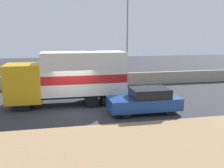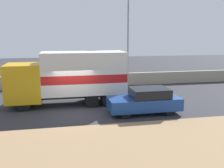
# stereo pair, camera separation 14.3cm
# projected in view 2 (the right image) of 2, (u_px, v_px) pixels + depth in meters

# --- Properties ---
(ground_plane) EXTENTS (80.00, 80.00, 0.00)m
(ground_plane) POSITION_uv_depth(u_px,v_px,m) (75.00, 112.00, 15.39)
(ground_plane) COLOR #2D2D33
(dirt_shoulder_foreground) EXTENTS (60.00, 5.73, 0.04)m
(dirt_shoulder_foreground) POSITION_uv_depth(u_px,v_px,m) (82.00, 151.00, 10.22)
(dirt_shoulder_foreground) COLOR #937551
(dirt_shoulder_foreground) RESTS_ON ground_plane
(stone_wall_backdrop) EXTENTS (60.00, 0.35, 1.15)m
(stone_wall_backdrop) POSITION_uv_depth(u_px,v_px,m) (70.00, 81.00, 22.81)
(stone_wall_backdrop) COLOR #A39984
(stone_wall_backdrop) RESTS_ON ground_plane
(street_lamp) EXTENTS (0.56, 0.28, 8.18)m
(street_lamp) POSITION_uv_depth(u_px,v_px,m) (128.00, 36.00, 22.15)
(street_lamp) COLOR gray
(street_lamp) RESTS_ON ground_plane
(box_truck) EXTENTS (7.82, 2.45, 3.59)m
(box_truck) POSITION_uv_depth(u_px,v_px,m) (71.00, 76.00, 16.88)
(box_truck) COLOR gold
(box_truck) RESTS_ON ground_plane
(car_hatchback) EXTENTS (4.34, 1.88, 1.53)m
(car_hatchback) POSITION_uv_depth(u_px,v_px,m) (145.00, 101.00, 15.19)
(car_hatchback) COLOR navy
(car_hatchback) RESTS_ON ground_plane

